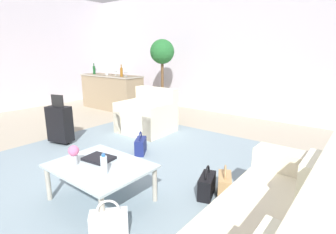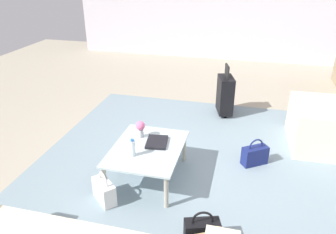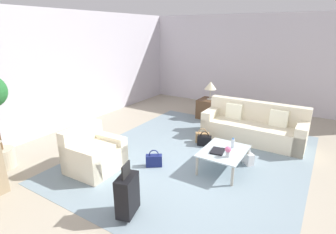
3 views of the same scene
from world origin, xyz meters
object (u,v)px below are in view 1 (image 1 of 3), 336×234
at_px(water_bottle, 104,165).
at_px(wine_bottle_clear, 107,71).
at_px(bar_console, 112,92).
at_px(wine_bottle_green, 94,70).
at_px(handbag_white, 109,224).
at_px(handbag_tan, 224,185).
at_px(suitcase_black, 60,123).
at_px(coffee_table_book, 99,158).
at_px(handbag_navy, 141,146).
at_px(wine_glass_left_of_centre, 106,71).
at_px(coffee_table, 100,169).
at_px(potted_ficus, 162,65).
at_px(handbag_black, 207,185).
at_px(wine_glass_right_of_centre, 116,71).
at_px(wine_glass_rightmost, 126,72).
at_px(flower_vase, 74,153).
at_px(wine_bottle_amber, 121,72).
at_px(armchair, 148,117).
at_px(wine_glass_leftmost, 95,70).

height_order(water_bottle, wine_bottle_clear, wine_bottle_clear).
bearing_deg(wine_bottle_clear, water_bottle, -39.72).
relative_size(bar_console, wine_bottle_green, 6.24).
xyz_separation_m(handbag_white, handbag_tan, (0.47, 1.22, 0.00)).
bearing_deg(handbag_white, wine_bottle_clear, 140.58).
xyz_separation_m(water_bottle, suitcase_black, (-2.20, 0.80, -0.15)).
relative_size(coffee_table_book, handbag_navy, 0.85).
xyz_separation_m(bar_console, wine_glass_left_of_centre, (-0.21, 0.00, 0.56)).
relative_size(coffee_table_book, wine_bottle_green, 1.01).
height_order(wine_glass_left_of_centre, handbag_white, wine_glass_left_of_centre).
xyz_separation_m(coffee_table, potted_ficus, (-2.20, 3.70, 0.85)).
xyz_separation_m(water_bottle, handbag_black, (0.63, 0.87, -0.37)).
bearing_deg(wine_glass_right_of_centre, wine_bottle_clear, -152.11).
relative_size(coffee_table, wine_glass_rightmost, 6.50).
distance_m(coffee_table_book, wine_bottle_clear, 4.50).
relative_size(flower_vase, handbag_navy, 0.57).
bearing_deg(handbag_navy, water_bottle, -58.69).
bearing_deg(handbag_black, wine_glass_rightmost, 148.24).
bearing_deg(wine_bottle_clear, wine_bottle_amber, 0.00).
bearing_deg(wine_bottle_clear, handbag_navy, -31.27).
xyz_separation_m(wine_glass_left_of_centre, handbag_tan, (4.69, -2.21, -0.91)).
bearing_deg(handbag_navy, wine_bottle_amber, 142.96).
distance_m(coffee_table_book, handbag_black, 1.21).
distance_m(suitcase_black, handbag_navy, 1.51).
bearing_deg(suitcase_black, handbag_tan, 3.71).
xyz_separation_m(armchair, potted_ficus, (-0.90, 1.53, 0.92)).
bearing_deg(coffee_table_book, bar_console, 130.42).
xyz_separation_m(armchair, handbag_black, (2.13, -1.40, -0.17)).
bearing_deg(coffee_table_book, wine_glass_leftmost, 135.50).
xyz_separation_m(coffee_table, coffee_table_book, (-0.12, 0.08, 0.06)).
bearing_deg(coffee_table_book, wine_bottle_green, 135.82).
height_order(water_bottle, wine_bottle_amber, wine_bottle_amber).
height_order(wine_glass_right_of_centre, suitcase_black, wine_glass_right_of_centre).
xyz_separation_m(bar_console, handbag_tan, (4.48, -2.21, -0.35)).
distance_m(coffee_table_book, wine_glass_rightmost, 4.09).
distance_m(wine_glass_leftmost, wine_glass_right_of_centre, 0.86).
height_order(coffee_table, handbag_black, coffee_table).
bearing_deg(wine_bottle_green, wine_bottle_amber, 0.00).
bearing_deg(bar_console, coffee_table_book, -41.78).
relative_size(wine_glass_left_of_centre, wine_glass_right_of_centre, 1.00).
relative_size(water_bottle, handbag_black, 0.57).
bearing_deg(bar_console, wine_glass_leftmost, -177.98).
xyz_separation_m(bar_console, wine_bottle_clear, (-0.00, -0.12, 0.57)).
bearing_deg(wine_glass_rightmost, coffee_table, -46.89).
distance_m(bar_console, handbag_navy, 3.48).
height_order(coffee_table_book, wine_glass_leftmost, wine_glass_leftmost).
bearing_deg(wine_glass_rightmost, wine_bottle_clear, -173.23).
xyz_separation_m(water_bottle, handbag_tan, (0.78, 0.99, -0.37)).
xyz_separation_m(suitcase_black, potted_ficus, (-0.20, 3.00, 0.86)).
height_order(wine_glass_rightmost, handbag_white, wine_glass_rightmost).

